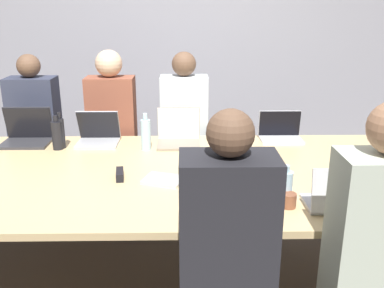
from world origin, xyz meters
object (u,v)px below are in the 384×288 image
at_px(laptop_far_center, 179,134).
at_px(person_far_left, 37,138).
at_px(bottle_far_midleft, 61,133).
at_px(laptop_far_midleft, 98,134).
at_px(person_near_midright, 226,271).
at_px(laptop_far_right, 280,132).
at_px(cup_far_right, 248,135).
at_px(person_far_midleft, 113,135).
at_px(cup_near_right, 288,200).
at_px(person_near_right, 374,264).
at_px(bottle_far_center, 146,134).
at_px(bottle_far_left, 57,135).
at_px(stapler, 120,174).
at_px(bottle_near_right, 285,186).
at_px(person_far_center, 184,135).
at_px(laptop_near_right, 339,197).
at_px(laptop_far_left, 27,133).
at_px(laptop_near_midright, 231,198).

bearing_deg(laptop_far_center, person_far_left, 161.86).
bearing_deg(bottle_far_midleft, laptop_far_midleft, 23.86).
distance_m(person_near_midright, laptop_far_right, 1.76).
relative_size(cup_far_right, person_far_midleft, 0.07).
bearing_deg(laptop_far_right, person_near_midright, -109.31).
bearing_deg(laptop_far_center, bottle_far_midleft, -174.28).
bearing_deg(cup_near_right, person_near_right, -58.36).
height_order(bottle_far_center, bottle_far_left, bottle_far_center).
relative_size(cup_far_right, cup_near_right, 1.12).
height_order(person_near_midright, stapler, person_near_midright).
relative_size(person_near_midright, bottle_near_right, 6.61).
bearing_deg(person_far_center, bottle_far_center, -115.77).
bearing_deg(laptop_near_right, laptop_far_left, -30.51).
bearing_deg(person_far_midleft, bottle_far_left, -121.18).
bearing_deg(cup_far_right, person_far_center, 144.05).
xyz_separation_m(person_near_right, person_far_midleft, (-1.44, 1.96, 0.00)).
xyz_separation_m(laptop_near_midright, laptop_far_left, (-1.45, 1.19, 0.00)).
distance_m(cup_near_right, person_far_left, 2.36).
relative_size(person_near_midright, laptop_far_right, 4.18).
xyz_separation_m(bottle_far_center, bottle_far_left, (-0.65, 0.02, -0.01)).
height_order(laptop_far_right, laptop_far_midleft, laptop_far_midleft).
relative_size(laptop_far_center, person_far_center, 0.23).
bearing_deg(cup_far_right, bottle_far_midleft, -173.31).
distance_m(person_far_left, bottle_far_left, 0.64).
height_order(bottle_near_right, bottle_far_midleft, bottle_far_midleft).
xyz_separation_m(laptop_near_midright, laptop_far_midleft, (-0.90, 1.17, -0.00)).
relative_size(laptop_near_right, person_far_left, 0.23).
bearing_deg(stapler, laptop_far_center, 55.18).
distance_m(person_near_midright, laptop_near_right, 0.76).
height_order(laptop_far_center, person_near_right, person_near_right).
distance_m(person_far_center, laptop_near_right, 1.78).
distance_m(person_near_right, stapler, 1.50).
xyz_separation_m(laptop_near_right, stapler, (-1.19, 0.45, -0.05)).
bearing_deg(laptop_far_left, bottle_far_center, -11.27).
height_order(laptop_far_right, laptop_near_right, laptop_near_right).
relative_size(laptop_far_left, laptop_far_midleft, 1.15).
bearing_deg(person_near_right, laptop_near_right, -86.11).
distance_m(laptop_far_right, bottle_far_left, 1.71).
height_order(person_far_center, person_near_midright, person_far_center).
bearing_deg(laptop_far_right, laptop_near_right, -88.26).
bearing_deg(bottle_far_midleft, laptop_far_left, 155.49).
relative_size(person_far_center, person_near_midright, 1.01).
height_order(person_far_left, stapler, person_far_left).
xyz_separation_m(person_far_midleft, bottle_far_midleft, (-0.30, -0.50, 0.17)).
bearing_deg(cup_near_right, laptop_near_midright, -171.67).
bearing_deg(person_near_right, laptop_near_midright, -34.67).
bearing_deg(bottle_far_left, person_far_left, 123.11).
distance_m(bottle_near_right, person_far_left, 2.31).
xyz_separation_m(person_far_center, person_near_right, (0.82, -1.99, 0.01)).
distance_m(laptop_far_right, laptop_far_midleft, 1.42).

